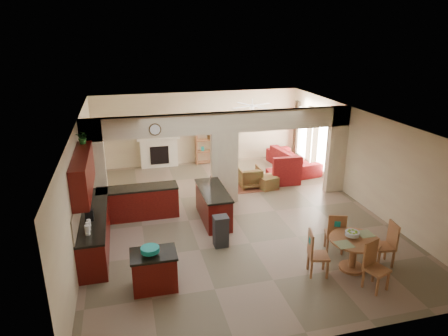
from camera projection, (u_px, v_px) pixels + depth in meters
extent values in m
plane|color=#7E6957|center=(233.00, 216.00, 11.42)|extent=(10.00, 10.00, 0.00)
plane|color=white|center=(234.00, 120.00, 10.50)|extent=(10.00, 10.00, 0.00)
plane|color=beige|center=(199.00, 128.00, 15.53)|extent=(8.00, 0.00, 8.00)
plane|color=beige|center=(317.00, 271.00, 6.39)|extent=(8.00, 0.00, 8.00)
plane|color=beige|center=(80.00, 183.00, 10.03)|extent=(0.00, 10.00, 10.00)
plane|color=beige|center=(362.00, 158.00, 11.90)|extent=(0.00, 10.00, 10.00)
cube|color=beige|center=(95.00, 169.00, 11.01)|extent=(0.60, 0.25, 2.80)
cube|color=beige|center=(224.00, 168.00, 11.97)|extent=(0.80, 0.25, 2.20)
cube|color=beige|center=(336.00, 150.00, 12.74)|extent=(0.60, 0.25, 2.80)
cube|color=beige|center=(224.00, 122.00, 11.51)|extent=(8.00, 0.25, 0.60)
cube|color=#3A0806|center=(95.00, 230.00, 9.69)|extent=(0.60, 3.20, 0.86)
cube|color=black|center=(93.00, 214.00, 9.54)|extent=(0.62, 3.22, 0.05)
cube|color=tan|center=(79.00, 203.00, 9.37)|extent=(0.02, 3.20, 0.55)
cube|color=#3A0806|center=(138.00, 203.00, 11.20)|extent=(2.20, 0.60, 0.86)
cube|color=black|center=(137.00, 188.00, 11.04)|extent=(2.22, 0.62, 0.05)
cube|color=#3A0806|center=(83.00, 173.00, 9.16)|extent=(0.35, 2.40, 0.90)
cube|color=#3A0806|center=(213.00, 205.00, 11.05)|extent=(0.65, 1.80, 0.86)
cube|color=black|center=(213.00, 190.00, 10.90)|extent=(0.70, 1.85, 0.05)
cube|color=silver|center=(221.00, 219.00, 10.28)|extent=(0.58, 0.04, 0.70)
cylinder|color=#493318|center=(155.00, 129.00, 10.92)|extent=(0.34, 0.03, 0.34)
cube|color=brown|center=(250.00, 185.00, 13.62)|extent=(1.60, 1.30, 0.01)
cube|color=white|center=(159.00, 153.00, 15.29)|extent=(1.40, 0.28, 1.10)
cube|color=black|center=(160.00, 155.00, 15.18)|extent=(0.70, 0.04, 0.70)
cube|color=white|center=(158.00, 138.00, 15.08)|extent=(1.60, 0.35, 0.10)
cube|color=brown|center=(209.00, 141.00, 15.61)|extent=(1.00, 0.32, 1.80)
cube|color=white|center=(324.00, 144.00, 14.06)|extent=(0.02, 0.90, 1.90)
cube|color=white|center=(303.00, 133.00, 15.61)|extent=(0.02, 0.90, 1.90)
cube|color=white|center=(313.00, 142.00, 14.88)|extent=(0.02, 0.70, 2.10)
cube|color=#451E1B|center=(331.00, 149.00, 13.50)|extent=(0.10, 0.28, 2.30)
cube|color=#451E1B|center=(315.00, 140.00, 14.60)|extent=(0.10, 0.28, 2.30)
cube|color=#451E1B|center=(309.00, 137.00, 15.05)|extent=(0.10, 0.28, 2.30)
cube|color=#451E1B|center=(296.00, 129.00, 16.15)|extent=(0.10, 0.28, 2.30)
cylinder|color=white|center=(252.00, 106.00, 13.67)|extent=(1.00, 1.00, 0.10)
cube|color=#3A0806|center=(154.00, 271.00, 8.14)|extent=(0.89, 0.63, 0.76)
cube|color=black|center=(153.00, 254.00, 8.01)|extent=(0.94, 0.68, 0.05)
cylinder|color=teal|center=(150.00, 251.00, 7.90)|extent=(0.37, 0.37, 0.17)
cube|color=#2A2B2D|center=(221.00, 232.00, 9.73)|extent=(0.35, 0.30, 0.73)
cylinder|color=brown|center=(355.00, 240.00, 8.66)|extent=(1.09, 1.09, 0.04)
cylinder|color=brown|center=(353.00, 254.00, 8.78)|extent=(0.16, 0.16, 0.70)
cylinder|color=brown|center=(351.00, 267.00, 8.89)|extent=(0.56, 0.56, 0.06)
cylinder|color=#77A924|center=(352.00, 234.00, 8.69)|extent=(0.31, 0.31, 0.17)
imported|color=maroon|center=(293.00, 159.00, 15.15)|extent=(2.62, 1.31, 0.73)
cube|color=maroon|center=(283.00, 177.00, 13.83)|extent=(1.05, 0.87, 0.40)
imported|color=maroon|center=(249.00, 177.00, 13.42)|extent=(0.73, 0.75, 0.68)
cube|color=maroon|center=(267.00, 182.00, 13.32)|extent=(0.69, 0.69, 0.42)
imported|color=#154512|center=(83.00, 137.00, 9.81)|extent=(0.38, 0.36, 0.33)
cube|color=brown|center=(334.00, 234.00, 9.48)|extent=(0.54, 0.54, 0.05)
cube|color=brown|center=(339.00, 239.00, 9.71)|extent=(0.04, 0.04, 0.44)
cube|color=brown|center=(325.00, 239.00, 9.73)|extent=(0.04, 0.04, 0.44)
cube|color=brown|center=(342.00, 246.00, 9.39)|extent=(0.04, 0.04, 0.44)
cube|color=brown|center=(327.00, 246.00, 9.42)|extent=(0.04, 0.04, 0.44)
cube|color=brown|center=(337.00, 226.00, 9.21)|extent=(0.41, 0.18, 0.55)
cube|color=teal|center=(338.00, 224.00, 9.16)|extent=(0.14, 0.06, 0.14)
cube|color=brown|center=(383.00, 247.00, 8.93)|extent=(0.47, 0.47, 0.05)
cube|color=brown|center=(371.00, 252.00, 9.15)|extent=(0.04, 0.04, 0.44)
cube|color=brown|center=(379.00, 260.00, 8.83)|extent=(0.04, 0.04, 0.44)
cube|color=brown|center=(385.00, 251.00, 9.19)|extent=(0.04, 0.04, 0.44)
cube|color=brown|center=(393.00, 259.00, 8.87)|extent=(0.04, 0.04, 0.44)
cube|color=brown|center=(393.00, 234.00, 8.85)|extent=(0.09, 0.42, 0.55)
cube|color=teal|center=(395.00, 231.00, 8.83)|extent=(0.03, 0.14, 0.14)
cube|color=brown|center=(377.00, 270.00, 8.08)|extent=(0.54, 0.54, 0.05)
cube|color=brown|center=(377.00, 286.00, 7.93)|extent=(0.04, 0.04, 0.44)
cube|color=brown|center=(388.00, 281.00, 8.11)|extent=(0.04, 0.04, 0.44)
cube|color=brown|center=(363.00, 278.00, 8.20)|extent=(0.04, 0.04, 0.44)
cube|color=brown|center=(373.00, 273.00, 8.38)|extent=(0.04, 0.04, 0.44)
cube|color=brown|center=(371.00, 253.00, 8.13)|extent=(0.41, 0.18, 0.55)
cube|color=teal|center=(370.00, 249.00, 8.12)|extent=(0.14, 0.06, 0.14)
cube|color=brown|center=(318.00, 256.00, 8.57)|extent=(0.51, 0.51, 0.05)
cube|color=brown|center=(327.00, 270.00, 8.48)|extent=(0.04, 0.04, 0.44)
cube|color=brown|center=(324.00, 261.00, 8.80)|extent=(0.04, 0.04, 0.44)
cube|color=brown|center=(311.00, 270.00, 8.48)|extent=(0.04, 0.04, 0.44)
cube|color=brown|center=(308.00, 261.00, 8.80)|extent=(0.04, 0.04, 0.44)
cube|color=brown|center=(311.00, 244.00, 8.47)|extent=(0.14, 0.42, 0.55)
cube|color=teal|center=(310.00, 241.00, 8.45)|extent=(0.04, 0.14, 0.14)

